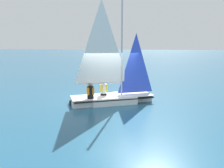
{
  "coord_description": "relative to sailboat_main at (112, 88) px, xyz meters",
  "views": [
    {
      "loc": [
        -2.53,
        10.49,
        2.88
      ],
      "look_at": [
        0.0,
        0.0,
        0.95
      ],
      "focal_mm": 35.0,
      "sensor_mm": 36.0,
      "label": 1
    }
  ],
  "objects": [
    {
      "name": "sailor_crew",
      "position": [
        0.85,
        0.81,
        -0.11
      ],
      "size": [
        0.42,
        0.41,
        1.16
      ],
      "rotation": [
        0.0,
        0.0,
        3.65
      ],
      "color": "black",
      "rests_on": "ground_plane"
    },
    {
      "name": "sailor_helm",
      "position": [
        0.43,
        -0.01,
        -0.11
      ],
      "size": [
        0.42,
        0.41,
        1.16
      ],
      "rotation": [
        0.0,
        0.0,
        3.65
      ],
      "color": "black",
      "rests_on": "ground_plane"
    },
    {
      "name": "ground_plane",
      "position": [
        -0.01,
        -0.01,
        -0.74
      ],
      "size": [
        260.0,
        260.0,
        0.0
      ],
      "primitive_type": "plane",
      "color": "#235675"
    },
    {
      "name": "sailboat_main",
      "position": [
        0.0,
        0.0,
        0.0
      ],
      "size": [
        4.18,
        3.23,
        5.15
      ],
      "rotation": [
        0.0,
        0.0,
        3.65
      ],
      "color": "white",
      "rests_on": "ground_plane"
    }
  ]
}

